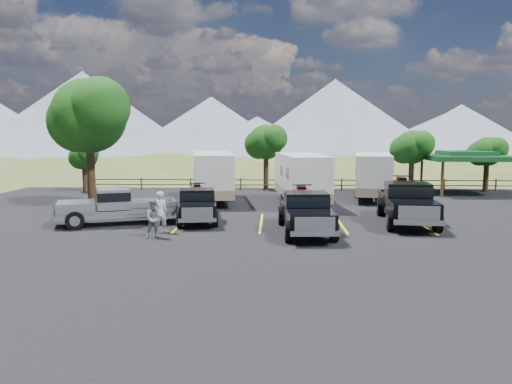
{
  "coord_description": "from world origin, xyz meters",
  "views": [
    {
      "loc": [
        -1.35,
        -20.91,
        4.6
      ],
      "look_at": [
        -2.26,
        4.16,
        1.6
      ],
      "focal_mm": 35.0,
      "sensor_mm": 36.0,
      "label": 1
    }
  ],
  "objects_px": {
    "trailer_left": "(213,176)",
    "person_a": "(160,212)",
    "tree_big_nw": "(88,116)",
    "pavilion": "(466,157)",
    "trailer_right": "(373,175)",
    "rig_right": "(406,201)",
    "pickup_silver": "(117,206)",
    "trailer_center": "(301,179)",
    "rig_left": "(197,203)",
    "person_b": "(154,219)",
    "rig_center": "(305,210)"
  },
  "relations": [
    {
      "from": "trailer_right",
      "to": "tree_big_nw",
      "type": "bearing_deg",
      "value": -156.37
    },
    {
      "from": "person_a",
      "to": "person_b",
      "type": "bearing_deg",
      "value": 63.83
    },
    {
      "from": "trailer_center",
      "to": "trailer_left",
      "type": "bearing_deg",
      "value": 159.73
    },
    {
      "from": "trailer_right",
      "to": "pickup_silver",
      "type": "height_order",
      "value": "trailer_right"
    },
    {
      "from": "rig_right",
      "to": "trailer_left",
      "type": "bearing_deg",
      "value": 151.22
    },
    {
      "from": "tree_big_nw",
      "to": "pavilion",
      "type": "height_order",
      "value": "tree_big_nw"
    },
    {
      "from": "trailer_center",
      "to": "person_a",
      "type": "distance_m",
      "value": 11.42
    },
    {
      "from": "tree_big_nw",
      "to": "pavilion",
      "type": "bearing_deg",
      "value": 17.34
    },
    {
      "from": "rig_left",
      "to": "rig_right",
      "type": "relative_size",
      "value": 0.82
    },
    {
      "from": "person_a",
      "to": "trailer_center",
      "type": "bearing_deg",
      "value": -155.56
    },
    {
      "from": "trailer_center",
      "to": "trailer_right",
      "type": "bearing_deg",
      "value": 24.27
    },
    {
      "from": "tree_big_nw",
      "to": "person_a",
      "type": "xyz_separation_m",
      "value": [
        5.99,
        -7.63,
        -4.6
      ]
    },
    {
      "from": "trailer_left",
      "to": "trailer_right",
      "type": "bearing_deg",
      "value": 0.54
    },
    {
      "from": "trailer_center",
      "to": "pickup_silver",
      "type": "distance_m",
      "value": 11.9
    },
    {
      "from": "tree_big_nw",
      "to": "trailer_left",
      "type": "xyz_separation_m",
      "value": [
        7.14,
        2.75,
        -3.87
      ]
    },
    {
      "from": "tree_big_nw",
      "to": "trailer_right",
      "type": "xyz_separation_m",
      "value": [
        17.97,
        4.53,
        -3.93
      ]
    },
    {
      "from": "pickup_silver",
      "to": "rig_right",
      "type": "bearing_deg",
      "value": 73.39
    },
    {
      "from": "trailer_center",
      "to": "person_a",
      "type": "relative_size",
      "value": 4.83
    },
    {
      "from": "tree_big_nw",
      "to": "person_a",
      "type": "distance_m",
      "value": 10.73
    },
    {
      "from": "trailer_left",
      "to": "person_a",
      "type": "distance_m",
      "value": 10.47
    },
    {
      "from": "pavilion",
      "to": "trailer_right",
      "type": "distance_m",
      "value": 8.4
    },
    {
      "from": "tree_big_nw",
      "to": "pickup_silver",
      "type": "height_order",
      "value": "tree_big_nw"
    },
    {
      "from": "pavilion",
      "to": "rig_right",
      "type": "height_order",
      "value": "pavilion"
    },
    {
      "from": "tree_big_nw",
      "to": "rig_right",
      "type": "xyz_separation_m",
      "value": [
        17.91,
        -4.66,
        -4.45
      ]
    },
    {
      "from": "rig_center",
      "to": "tree_big_nw",
      "type": "bearing_deg",
      "value": 146.74
    },
    {
      "from": "rig_left",
      "to": "trailer_left",
      "type": "relative_size",
      "value": 0.62
    },
    {
      "from": "trailer_left",
      "to": "tree_big_nw",
      "type": "bearing_deg",
      "value": -167.68
    },
    {
      "from": "rig_left",
      "to": "pickup_silver",
      "type": "distance_m",
      "value": 4.03
    },
    {
      "from": "tree_big_nw",
      "to": "pavilion",
      "type": "xyz_separation_m",
      "value": [
        25.55,
        7.97,
        -2.81
      ]
    },
    {
      "from": "trailer_center",
      "to": "pickup_silver",
      "type": "xyz_separation_m",
      "value": [
        -9.56,
        -7.04,
        -0.73
      ]
    },
    {
      "from": "rig_right",
      "to": "trailer_right",
      "type": "height_order",
      "value": "trailer_right"
    },
    {
      "from": "rig_right",
      "to": "pickup_silver",
      "type": "relative_size",
      "value": 1.12
    },
    {
      "from": "tree_big_nw",
      "to": "rig_center",
      "type": "bearing_deg",
      "value": -29.87
    },
    {
      "from": "trailer_center",
      "to": "trailer_right",
      "type": "xyz_separation_m",
      "value": [
        5.06,
        3.11,
        -0.05
      ]
    },
    {
      "from": "rig_right",
      "to": "trailer_right",
      "type": "relative_size",
      "value": 0.79
    },
    {
      "from": "rig_left",
      "to": "person_b",
      "type": "relative_size",
      "value": 3.4
    },
    {
      "from": "trailer_right",
      "to": "person_a",
      "type": "xyz_separation_m",
      "value": [
        -11.98,
        -12.15,
        -0.67
      ]
    },
    {
      "from": "trailer_left",
      "to": "trailer_center",
      "type": "xyz_separation_m",
      "value": [
        5.78,
        -1.33,
        -0.01
      ]
    },
    {
      "from": "rig_right",
      "to": "trailer_left",
      "type": "xyz_separation_m",
      "value": [
        -10.77,
        7.41,
        0.58
      ]
    },
    {
      "from": "rig_left",
      "to": "trailer_left",
      "type": "bearing_deg",
      "value": 81.85
    },
    {
      "from": "tree_big_nw",
      "to": "rig_right",
      "type": "relative_size",
      "value": 1.11
    },
    {
      "from": "tree_big_nw",
      "to": "trailer_right",
      "type": "distance_m",
      "value": 18.95
    },
    {
      "from": "rig_left",
      "to": "trailer_right",
      "type": "bearing_deg",
      "value": 31.03
    },
    {
      "from": "trailer_right",
      "to": "rig_right",
      "type": "bearing_deg",
      "value": -80.89
    },
    {
      "from": "pickup_silver",
      "to": "trailer_right",
      "type": "bearing_deg",
      "value": 104.39
    },
    {
      "from": "rig_left",
      "to": "person_a",
      "type": "distance_m",
      "value": 3.42
    },
    {
      "from": "pickup_silver",
      "to": "tree_big_nw",
      "type": "bearing_deg",
      "value": -169.52
    },
    {
      "from": "rig_left",
      "to": "trailer_center",
      "type": "relative_size",
      "value": 0.63
    },
    {
      "from": "trailer_left",
      "to": "trailer_right",
      "type": "xyz_separation_m",
      "value": [
        10.84,
        1.77,
        -0.06
      ]
    },
    {
      "from": "pavilion",
      "to": "rig_left",
      "type": "distance_m",
      "value": 22.21
    }
  ]
}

